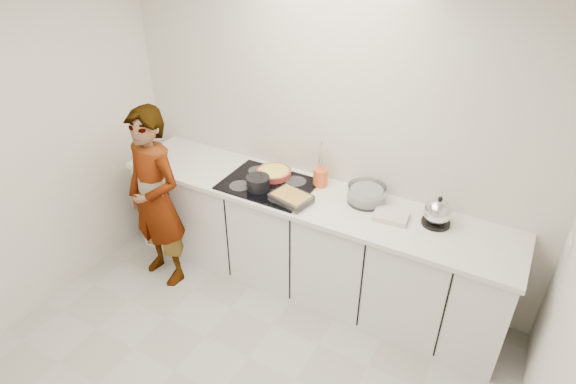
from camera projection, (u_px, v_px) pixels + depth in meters
The scene contains 13 objects.
wall_back at pixel (327, 134), 3.79m from camera, with size 3.60×0.00×2.60m, color silver.
wall_right at pixel (573, 383), 1.89m from camera, with size 0.02×3.20×2.60m.
base_cabinets at pixel (307, 243), 4.02m from camera, with size 3.20×0.58×0.87m, color white.
countertop at pixel (308, 197), 3.77m from camera, with size 3.24×0.64×0.04m, color white.
hob at pixel (268, 184), 3.89m from camera, with size 0.72×0.54×0.01m, color black.
tart_dish at pixel (274, 173), 3.98m from camera, with size 0.36×0.36×0.05m.
saucepan at pixel (258, 183), 3.79m from camera, with size 0.21×0.21×0.18m.
baking_dish at pixel (291, 197), 3.65m from camera, with size 0.33×0.27×0.06m.
mixing_bowl at pixel (366, 195), 3.65m from camera, with size 0.39×0.39×0.14m.
tea_towel at pixel (391, 216), 3.49m from camera, with size 0.25×0.18×0.04m, color white.
kettle at pixel (438, 213), 3.39m from camera, with size 0.23×0.23×0.23m.
utensil_crock at pixel (321, 177), 3.85m from camera, with size 0.12×0.12×0.15m, color orange.
cook at pixel (155, 200), 3.92m from camera, with size 0.58×0.38×1.59m, color white.
Camera 1 is at (1.40, -1.57, 2.94)m, focal length 30.00 mm.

